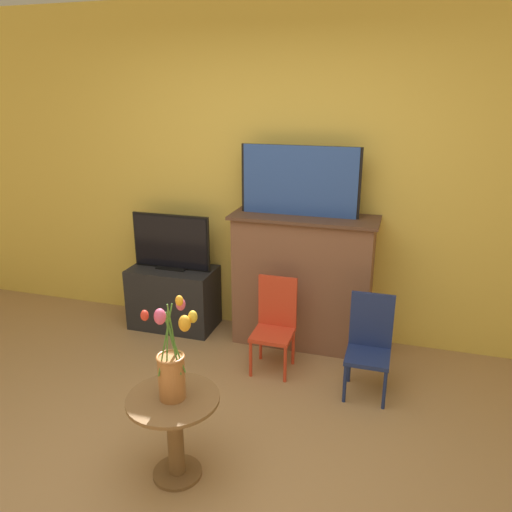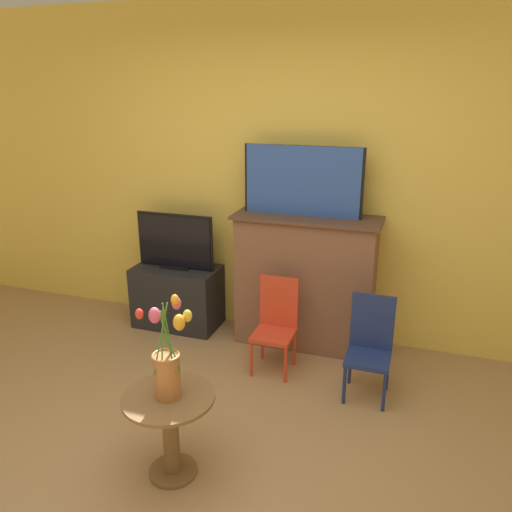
# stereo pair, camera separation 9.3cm
# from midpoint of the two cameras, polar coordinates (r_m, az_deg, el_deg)

# --- Properties ---
(ground_plane) EXTENTS (14.00, 14.00, 0.00)m
(ground_plane) POSITION_cam_midpoint_polar(r_m,az_deg,el_deg) (2.90, -10.28, -26.18)
(ground_plane) COLOR #A87F51
(wall_back) EXTENTS (8.00, 0.06, 2.70)m
(wall_back) POSITION_cam_midpoint_polar(r_m,az_deg,el_deg) (4.11, 2.22, 9.11)
(wall_back) COLOR #EAC651
(wall_back) RESTS_ON ground
(fireplace_mantel) EXTENTS (1.15, 0.43, 1.09)m
(fireplace_mantel) POSITION_cam_midpoint_polar(r_m,az_deg,el_deg) (4.06, 4.70, -2.68)
(fireplace_mantel) COLOR brown
(fireplace_mantel) RESTS_ON ground
(painting) EXTENTS (0.93, 0.03, 0.53)m
(painting) POSITION_cam_midpoint_polar(r_m,az_deg,el_deg) (3.86, 4.30, 8.55)
(painting) COLOR black
(painting) RESTS_ON fireplace_mantel
(tv_stand) EXTENTS (0.74, 0.42, 0.54)m
(tv_stand) POSITION_cam_midpoint_polar(r_m,az_deg,el_deg) (4.50, -9.95, -4.66)
(tv_stand) COLOR #232326
(tv_stand) RESTS_ON ground
(tv_monitor) EXTENTS (0.70, 0.12, 0.48)m
(tv_monitor) POSITION_cam_midpoint_polar(r_m,az_deg,el_deg) (4.33, -10.29, 1.50)
(tv_monitor) COLOR black
(tv_monitor) RESTS_ON tv_stand
(chair_red) EXTENTS (0.29, 0.29, 0.71)m
(chair_red) POSITION_cam_midpoint_polar(r_m,az_deg,el_deg) (3.76, 1.46, -7.44)
(chair_red) COLOR red
(chair_red) RESTS_ON ground
(chair_blue) EXTENTS (0.29, 0.29, 0.71)m
(chair_blue) POSITION_cam_midpoint_polar(r_m,az_deg,el_deg) (3.55, 12.09, -9.56)
(chair_blue) COLOR navy
(chair_blue) RESTS_ON ground
(side_table) EXTENTS (0.49, 0.49, 0.50)m
(side_table) POSITION_cam_midpoint_polar(r_m,az_deg,el_deg) (2.85, -10.27, -18.46)
(side_table) COLOR brown
(side_table) RESTS_ON ground
(vase_tulips) EXTENTS (0.24, 0.26, 0.56)m
(vase_tulips) POSITION_cam_midpoint_polar(r_m,az_deg,el_deg) (2.64, -10.59, -12.20)
(vase_tulips) COLOR #AD6B38
(vase_tulips) RESTS_ON side_table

